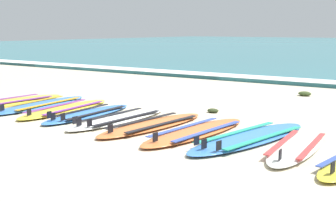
# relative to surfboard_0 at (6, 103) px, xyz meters

# --- Properties ---
(ground_plane) EXTENTS (80.00, 80.00, 0.00)m
(ground_plane) POSITION_rel_surfboard_0_xyz_m (3.56, -0.01, -0.04)
(ground_plane) COLOR #C1B599
(wave_foam_strip) EXTENTS (80.00, 0.89, 0.11)m
(wave_foam_strip) POSITION_rel_surfboard_0_xyz_m (3.56, 6.42, 0.02)
(wave_foam_strip) COLOR white
(wave_foam_strip) RESTS_ON ground
(surfboard_0) EXTENTS (0.69, 2.58, 0.18)m
(surfboard_0) POSITION_rel_surfboard_0_xyz_m (0.00, 0.00, 0.00)
(surfboard_0) COLOR yellow
(surfboard_0) RESTS_ON ground
(surfboard_1) EXTENTS (0.88, 2.40, 0.18)m
(surfboard_1) POSITION_rel_surfboard_0_xyz_m (0.74, 0.22, -0.00)
(surfboard_1) COLOR #3875CC
(surfboard_1) RESTS_ON ground
(surfboard_2) EXTENTS (0.86, 2.31, 0.18)m
(surfboard_2) POSITION_rel_surfboard_0_xyz_m (1.45, 0.17, -0.00)
(surfboard_2) COLOR yellow
(surfboard_2) RESTS_ON ground
(surfboard_3) EXTENTS (0.66, 2.10, 0.18)m
(surfboard_3) POSITION_rel_surfboard_0_xyz_m (2.11, 0.07, 0.00)
(surfboard_3) COLOR #3875CC
(surfboard_3) RESTS_ON ground
(surfboard_4) EXTENTS (0.58, 2.16, 0.18)m
(surfboard_4) POSITION_rel_surfboard_0_xyz_m (2.82, 0.03, 0.00)
(surfboard_4) COLOR white
(surfboard_4) RESTS_ON ground
(surfboard_5) EXTENTS (0.71, 2.24, 0.18)m
(surfboard_5) POSITION_rel_surfboard_0_xyz_m (3.51, -0.01, -0.00)
(surfboard_5) COLOR orange
(surfboard_5) RESTS_ON ground
(surfboard_6) EXTENTS (0.70, 2.26, 0.18)m
(surfboard_6) POSITION_rel_surfboard_0_xyz_m (4.27, -0.04, -0.00)
(surfboard_6) COLOR orange
(surfboard_6) RESTS_ON ground
(surfboard_7) EXTENTS (0.99, 2.48, 0.18)m
(surfboard_7) POSITION_rel_surfboard_0_xyz_m (5.03, 0.07, 0.00)
(surfboard_7) COLOR #3875CC
(surfboard_7) RESTS_ON ground
(surfboard_8) EXTENTS (0.68, 1.98, 0.18)m
(surfboard_8) POSITION_rel_surfboard_0_xyz_m (5.68, -0.04, -0.00)
(surfboard_8) COLOR silver
(surfboard_8) RESTS_ON ground
(seaweed_clump_near_shoreline) EXTENTS (0.20, 0.16, 0.07)m
(seaweed_clump_near_shoreline) POSITION_rel_surfboard_0_xyz_m (3.67, 1.51, -0.00)
(seaweed_clump_near_shoreline) COLOR #2D381E
(seaweed_clump_near_shoreline) RESTS_ON ground
(seaweed_clump_mid_sand) EXTENTS (0.28, 0.22, 0.10)m
(seaweed_clump_mid_sand) POSITION_rel_surfboard_0_xyz_m (4.33, 4.37, 0.01)
(seaweed_clump_mid_sand) COLOR #384723
(seaweed_clump_mid_sand) RESTS_ON ground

